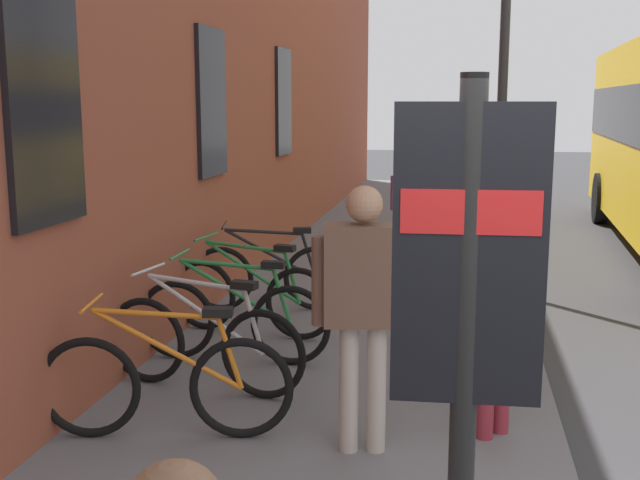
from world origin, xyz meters
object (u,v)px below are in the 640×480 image
Objects in this scene: bicycle_under_window at (234,319)px; pedestrian_near_bus at (498,298)px; bicycle_nearest_sign at (204,344)px; bicycle_far_end at (166,384)px; bicycle_beside_lamp at (251,296)px; pedestrian_crossing_street at (410,197)px; bicycle_end_of_row at (269,276)px; transit_info_sign at (467,296)px; street_lamp at (504,42)px; pedestrian_by_facade at (364,292)px.

bicycle_under_window is 2.58m from pedestrian_near_bus.
bicycle_nearest_sign is 0.72m from bicycle_under_window.
bicycle_beside_lamp is (2.45, 0.07, 0.00)m from bicycle_far_end.
bicycle_nearest_sign is at bearing 166.89° from pedestrian_crossing_street.
pedestrian_near_bus is at bearing -131.32° from bicycle_beside_lamp.
transit_info_sign is (-5.37, -2.09, 1.21)m from bicycle_end_of_row.
street_lamp is at bearing -33.57° from bicycle_under_window.
pedestrian_by_facade is (-0.87, -1.39, 0.70)m from bicycle_nearest_sign.
pedestrian_near_bus is (-2.93, -2.33, 0.60)m from bicycle_end_of_row.
pedestrian_by_facade is (-1.58, -1.35, 0.70)m from bicycle_under_window.
bicycle_under_window is 1.10× the size of pedestrian_near_bus.
street_lamp is (3.65, -2.42, 2.62)m from bicycle_under_window.
transit_info_sign is (-3.62, -1.98, 1.21)m from bicycle_under_window.
bicycle_under_window is 5.10m from street_lamp.
pedestrian_near_bus reaches higher than bicycle_under_window.
bicycle_nearest_sign is 5.65m from street_lamp.
pedestrian_by_facade is at bearing -178.99° from pedestrian_crossing_street.
bicycle_under_window is at bearing -176.44° from bicycle_end_of_row.
bicycle_under_window is at bearing 165.42° from pedestrian_crossing_street.
bicycle_far_end and bicycle_nearest_sign have the same top height.
pedestrian_by_facade is at bearing 168.45° from street_lamp.
bicycle_nearest_sign is 1.15× the size of pedestrian_crossing_street.
pedestrian_by_facade reaches higher than bicycle_end_of_row.
pedestrian_crossing_street is at bearing -10.98° from bicycle_far_end.
pedestrian_by_facade reaches higher than bicycle_far_end.
street_lamp is (2.82, -2.49, 2.62)m from bicycle_beside_lamp.
bicycle_nearest_sign and bicycle_beside_lamp have the same top height.
pedestrian_by_facade is (-2.41, -1.42, 0.70)m from bicycle_beside_lamp.
pedestrian_by_facade is at bearing -139.50° from bicycle_under_window.
bicycle_end_of_row is at bearing 155.90° from pedestrian_crossing_street.
pedestrian_by_facade is at bearing -122.00° from bicycle_nearest_sign.
pedestrian_by_facade is (-3.33, -1.46, 0.70)m from bicycle_end_of_row.
transit_info_sign is 2.19m from pedestrian_by_facade.
pedestrian_by_facade is at bearing -88.33° from bicycle_far_end.
pedestrian_near_bus is at bearing -5.53° from transit_info_sign.
bicycle_under_window is at bearing 0.03° from bicycle_far_end.
bicycle_end_of_row is 4.11m from street_lamp.
bicycle_far_end is 0.73× the size of transit_info_sign.
pedestrian_near_bus is at bearing -170.66° from pedestrian_crossing_street.
bicycle_far_end is 1.00× the size of bicycle_beside_lamp.
bicycle_under_window is at bearing 62.04° from pedestrian_near_bus.
street_lamp is (7.27, -0.44, 1.42)m from transit_info_sign.
bicycle_under_window is (0.72, -0.04, -0.00)m from bicycle_nearest_sign.
bicycle_far_end is 2.45m from bicycle_beside_lamp.
bicycle_end_of_row is 0.98× the size of pedestrian_by_facade.
transit_info_sign is at bearing 176.55° from street_lamp.
street_lamp is (5.27, -2.42, 2.62)m from bicycle_far_end.
transit_info_sign reaches higher than bicycle_nearest_sign.
street_lamp reaches higher than bicycle_end_of_row.
street_lamp reaches higher than transit_info_sign.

